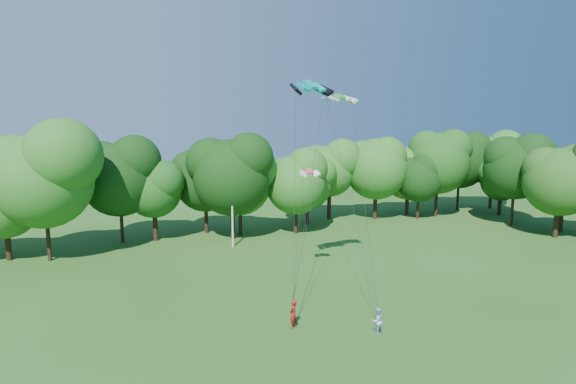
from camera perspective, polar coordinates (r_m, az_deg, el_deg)
name	(u,v)px	position (r m, az deg, el deg)	size (l,w,h in m)	color
utility_pole	(232,211)	(47.95, -7.09, -2.39)	(1.52, 0.19, 7.59)	silver
kite_flyer_left	(293,314)	(30.09, 0.66, -15.23)	(0.69, 0.45, 1.88)	maroon
kite_flyer_right	(377,321)	(29.89, 11.28, -15.74)	(0.84, 0.66, 1.74)	#A4BBE3
kite_teal	(310,85)	(33.61, 2.86, 13.46)	(3.21, 1.65, 0.78)	#048F89
kite_green	(340,96)	(35.79, 6.58, 11.99)	(2.72, 1.47, 0.44)	green
kite_pink	(309,171)	(35.74, 2.74, 2.64)	(1.70, 1.09, 0.38)	#C93772
tree_back_center	(231,164)	(50.56, -7.19, 3.58)	(9.50, 9.50, 13.81)	black
tree_back_east	(409,163)	(66.10, 15.07, 3.62)	(8.29, 8.29, 12.06)	#361F15
tree_flank_east	(561,171)	(59.58, 31.35, 2.33)	(8.57, 8.57, 12.47)	#372916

